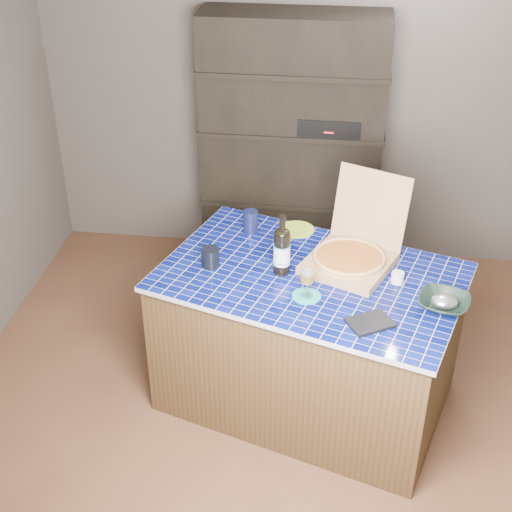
# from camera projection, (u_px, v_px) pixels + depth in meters

# --- Properties ---
(room) EXTENTS (3.50, 3.50, 3.50)m
(room) POSITION_uv_depth(u_px,v_px,m) (265.00, 207.00, 3.36)
(room) COLOR brown
(room) RESTS_ON ground
(shelving_unit) EXTENTS (1.20, 0.41, 1.80)m
(shelving_unit) POSITION_uv_depth(u_px,v_px,m) (292.00, 148.00, 4.83)
(shelving_unit) COLOR black
(shelving_unit) RESTS_ON floor
(kitchen_island) EXTENTS (1.73, 1.37, 0.83)m
(kitchen_island) POSITION_uv_depth(u_px,v_px,m) (308.00, 339.00, 3.85)
(kitchen_island) COLOR #472F1C
(kitchen_island) RESTS_ON floor
(pizza_box) EXTENTS (0.57, 0.61, 0.44)m
(pizza_box) POSITION_uv_depth(u_px,v_px,m) (351.00, 255.00, 3.68)
(pizza_box) COLOR #98704E
(pizza_box) RESTS_ON kitchen_island
(mead_bottle) EXTENTS (0.09, 0.09, 0.33)m
(mead_bottle) POSITION_uv_depth(u_px,v_px,m) (282.00, 250.00, 3.58)
(mead_bottle) COLOR black
(mead_bottle) RESTS_ON kitchen_island
(teal_trivet) EXTENTS (0.14, 0.14, 0.01)m
(teal_trivet) POSITION_uv_depth(u_px,v_px,m) (306.00, 296.00, 3.46)
(teal_trivet) COLOR teal
(teal_trivet) RESTS_ON kitchen_island
(wine_glass) EXTENTS (0.07, 0.07, 0.16)m
(wine_glass) POSITION_uv_depth(u_px,v_px,m) (307.00, 277.00, 3.41)
(wine_glass) COLOR white
(wine_glass) RESTS_ON teal_trivet
(tumbler) EXTENTS (0.09, 0.09, 0.10)m
(tumbler) POSITION_uv_depth(u_px,v_px,m) (210.00, 257.00, 3.68)
(tumbler) COLOR black
(tumbler) RESTS_ON kitchen_island
(dvd_case) EXTENTS (0.25, 0.23, 0.02)m
(dvd_case) POSITION_uv_depth(u_px,v_px,m) (370.00, 323.00, 3.27)
(dvd_case) COLOR black
(dvd_case) RESTS_ON kitchen_island
(bowl) EXTENTS (0.30, 0.30, 0.06)m
(bowl) POSITION_uv_depth(u_px,v_px,m) (444.00, 303.00, 3.37)
(bowl) COLOR black
(bowl) RESTS_ON kitchen_island
(foil_contents) EXTENTS (0.13, 0.11, 0.06)m
(foil_contents) POSITION_uv_depth(u_px,v_px,m) (444.00, 301.00, 3.36)
(foil_contents) COLOR silver
(foil_contents) RESTS_ON bowl
(white_jar) EXTENTS (0.06, 0.06, 0.05)m
(white_jar) POSITION_uv_depth(u_px,v_px,m) (398.00, 277.00, 3.56)
(white_jar) COLOR silver
(white_jar) RESTS_ON kitchen_island
(navy_cup) EXTENTS (0.08, 0.08, 0.13)m
(navy_cup) POSITION_uv_depth(u_px,v_px,m) (250.00, 222.00, 3.98)
(navy_cup) COLOR black
(navy_cup) RESTS_ON kitchen_island
(green_trivet) EXTENTS (0.20, 0.20, 0.01)m
(green_trivet) POSITION_uv_depth(u_px,v_px,m) (297.00, 229.00, 4.02)
(green_trivet) COLOR #98C82B
(green_trivet) RESTS_ON kitchen_island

